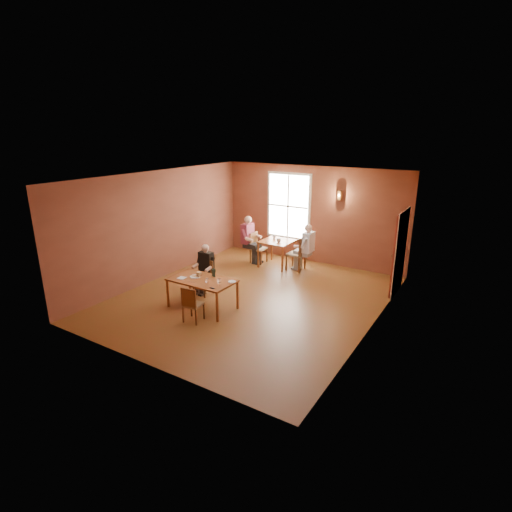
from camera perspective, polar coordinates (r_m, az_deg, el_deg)
The scene contains 29 objects.
ground at distance 10.08m, azimuth -0.60°, elevation -5.99°, with size 6.00×7.00×0.01m, color brown.
wall_back at distance 12.59m, azimuth 7.98°, elevation 5.85°, with size 6.00×0.04×3.00m, color brown.
wall_front at distance 7.03m, azimuth -16.14°, elevation -4.32°, with size 6.00×0.04×3.00m, color brown.
wall_left at distance 11.42m, azimuth -13.49°, elevation 4.31°, with size 0.04×7.00×3.00m, color brown.
wall_right at distance 8.43m, azimuth 16.87°, elevation -0.71°, with size 0.04×7.00×3.00m, color brown.
ceiling at distance 9.29m, azimuth -0.66°, elevation 11.21°, with size 6.00×7.00×0.04m, color white.
window at distance 12.84m, azimuth 4.64°, elevation 7.11°, with size 1.36×0.10×1.96m, color white.
door at distance 10.72m, azimuth 19.66°, elevation 0.39°, with size 0.12×1.04×2.10m, color maroon.
wall_sconce at distance 12.04m, azimuth 11.87°, elevation 8.50°, with size 0.16×0.16×0.28m, color brown.
main_table at distance 9.49m, azimuth -7.66°, elevation -5.35°, with size 1.54×0.87×0.72m, color brown, non-canonical shape.
chair_diner_main at distance 10.22m, azimuth -7.56°, elevation -3.16°, with size 0.39×0.39×0.87m, color brown, non-canonical shape.
diner_main at distance 10.14m, azimuth -7.70°, elevation -2.30°, with size 0.49×0.49×1.22m, color #3A261E, non-canonical shape.
chair_empty at distance 8.88m, azimuth -8.96°, elevation -6.74°, with size 0.36×0.36×0.82m, color #492B0F, non-canonical shape.
plate_food at distance 9.52m, azimuth -8.68°, elevation -2.89°, with size 0.25×0.25×0.03m, color silver.
sandwich at distance 9.48m, azimuth -8.15°, elevation -2.69°, with size 0.09×0.08×0.11m, color tan.
goblet_b at distance 8.89m, azimuth -5.27°, elevation -3.74°, with size 0.07×0.07×0.18m, color white, non-canonical shape.
goblet_c at distance 8.97m, azimuth -6.99°, elevation -3.65°, with size 0.07×0.07×0.17m, color white, non-canonical shape.
menu_stand at distance 9.47m, azimuth -6.08°, elevation -2.40°, with size 0.11×0.06×0.19m, color #1B3022.
knife at distance 9.21m, azimuth -9.22°, elevation -3.71°, with size 0.18×0.01×0.00m, color white.
napkin at distance 9.51m, azimuth -10.56°, elevation -3.09°, with size 0.18×0.18×0.01m, color white.
side_plate at distance 9.13m, azimuth -3.46°, elevation -3.67°, with size 0.18×0.18×0.01m, color white.
sunglasses at distance 8.80m, azimuth -6.27°, elevation -4.59°, with size 0.12×0.04×0.01m, color black.
second_table at distance 12.26m, azimuth 3.00°, elevation 0.37°, with size 0.91×0.91×0.80m, color #5B2E18, non-canonical shape.
chair_diner_white at distance 11.94m, azimuth 5.74°, elevation 0.42°, with size 0.46×0.46×1.04m, color #48260F, non-canonical shape.
diner_white at distance 11.88m, azimuth 5.89°, elevation 1.16°, with size 0.55×0.55×1.37m, color silver, non-canonical shape.
chair_diner_maroon at distance 12.55m, azimuth 0.40°, elevation 1.17°, with size 0.42×0.42×0.95m, color #4E280F, non-canonical shape.
diner_maroon at distance 12.50m, azimuth 0.29°, elevation 2.23°, with size 0.57×0.57×1.43m, color maroon, non-canonical shape.
cup_a at distance 11.99m, azimuth 3.27°, elevation 2.24°, with size 0.13×0.13×0.11m, color white.
cup_b at distance 12.34m, azimuth 2.62°, elevation 2.68°, with size 0.11×0.11×0.10m, color white.
Camera 1 is at (4.95, -7.79, 4.05)m, focal length 28.00 mm.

